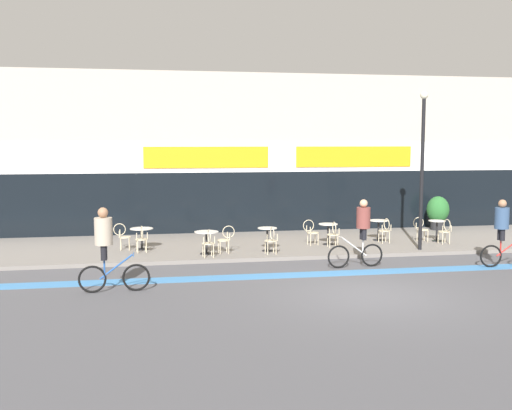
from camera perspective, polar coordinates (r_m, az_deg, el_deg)
ground_plane at (r=14.99m, az=10.89°, el=-8.42°), size 120.00×120.00×0.00m
sidewalk_slab at (r=21.75m, az=4.03°, el=-3.67°), size 40.00×5.50×0.12m
storefront_facade at (r=26.05m, az=1.54°, el=4.89°), size 40.00×4.06×6.45m
bike_lane_stripe at (r=17.26m, az=7.93°, el=-6.45°), size 36.00×0.70×0.01m
bistro_table_0 at (r=20.43m, az=-10.84°, el=-2.74°), size 0.76×0.76×0.72m
bistro_table_1 at (r=19.32m, az=-4.74°, el=-3.13°), size 0.78×0.78×0.73m
bistro_table_2 at (r=19.76m, az=1.09°, el=-2.84°), size 0.64×0.64×0.78m
bistro_table_3 at (r=21.17m, az=6.88°, el=-2.36°), size 0.67×0.67×0.74m
bistro_table_4 at (r=22.38m, az=11.59°, el=-1.97°), size 0.69×0.69×0.75m
bistro_table_5 at (r=22.70m, az=16.84°, el=-2.00°), size 0.61×0.61×0.76m
cafe_chair_0_near at (r=19.81m, az=-10.83°, el=-3.02°), size 0.45×0.60×0.90m
cafe_chair_0_side at (r=20.45m, az=-12.59°, el=-2.78°), size 0.58×0.41×0.90m
cafe_chair_1_near at (r=18.71m, az=-4.54°, el=-3.46°), size 0.44×0.59×0.90m
cafe_chair_1_side at (r=19.40m, az=-2.90°, el=-3.11°), size 0.59×0.44×0.90m
cafe_chair_2_near at (r=19.16m, az=1.47°, el=-3.22°), size 0.44×0.59×0.90m
cafe_chair_3_near at (r=20.58m, az=7.38°, el=-2.63°), size 0.41×0.58×0.90m
cafe_chair_3_side at (r=20.99m, az=5.26°, el=-2.43°), size 0.60×0.44×0.90m
cafe_chair_4_near at (r=21.81m, az=12.21°, el=-2.23°), size 0.44×0.59×0.90m
cafe_chair_5_near at (r=22.15m, az=17.59°, el=-2.25°), size 0.44×0.59×0.90m
cafe_chair_5_side at (r=22.42m, az=15.42°, el=-2.09°), size 0.58×0.41×0.90m
planter_pot at (r=25.69m, az=16.93°, el=-0.60°), size 0.90×0.90×1.38m
lamp_post at (r=20.57m, az=15.56°, el=4.21°), size 0.26×0.26×5.24m
cyclist_0 at (r=18.01m, az=9.97°, el=-2.28°), size 1.75×0.50×2.03m
cyclist_1 at (r=15.20m, az=-14.08°, el=-3.57°), size 1.75×0.48×2.12m
cyclist_2 at (r=19.19m, az=22.50°, el=-2.10°), size 1.71×0.52×2.02m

